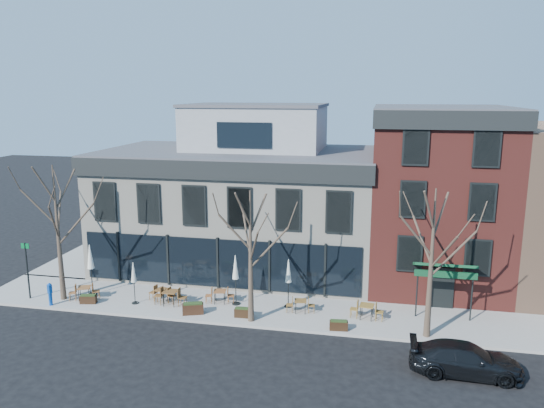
% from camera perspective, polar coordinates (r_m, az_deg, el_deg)
% --- Properties ---
extents(ground, '(120.00, 120.00, 0.00)m').
position_cam_1_polar(ground, '(33.12, -5.74, -9.42)').
color(ground, black).
rests_on(ground, ground).
extents(sidewalk_front, '(33.50, 4.70, 0.15)m').
position_cam_1_polar(sidewalk_front, '(30.39, -0.99, -11.25)').
color(sidewalk_front, gray).
rests_on(sidewalk_front, ground).
extents(sidewalk_side, '(4.50, 12.00, 0.15)m').
position_cam_1_polar(sidewalk_side, '(42.68, -17.91, -4.89)').
color(sidewalk_side, gray).
rests_on(sidewalk_side, ground).
extents(corner_building, '(18.39, 10.39, 11.10)m').
position_cam_1_polar(corner_building, '(36.43, -3.42, 0.37)').
color(corner_building, beige).
rests_on(corner_building, ground).
extents(red_brick_building, '(8.20, 11.78, 11.18)m').
position_cam_1_polar(red_brick_building, '(35.14, 17.34, 0.92)').
color(red_brick_building, maroon).
rests_on(red_brick_building, ground).
extents(tree_corner, '(3.93, 3.98, 7.92)m').
position_cam_1_polar(tree_corner, '(32.64, -22.02, -2.75)').
color(tree_corner, '#382B21').
rests_on(tree_corner, sidewalk_front).
extents(tree_mid, '(3.50, 3.55, 7.04)m').
position_cam_1_polar(tree_mid, '(27.54, -2.30, -5.51)').
color(tree_mid, '#382B21').
rests_on(tree_mid, sidewalk_front).
extents(tree_right, '(3.72, 3.77, 7.48)m').
position_cam_1_polar(tree_right, '(26.85, 16.79, -5.98)').
color(tree_right, '#382B21').
rests_on(tree_right, sidewalk_front).
extents(sign_pole, '(0.50, 0.10, 3.40)m').
position_cam_1_polar(sign_pole, '(34.13, -24.84, -6.17)').
color(sign_pole, black).
rests_on(sign_pole, sidewalk_front).
extents(parked_sedan, '(4.79, 2.00, 1.38)m').
position_cam_1_polar(parked_sedan, '(25.40, 20.10, -15.43)').
color(parked_sedan, black).
rests_on(parked_sedan, ground).
extents(call_box, '(0.28, 0.27, 1.35)m').
position_cam_1_polar(call_box, '(32.96, -22.77, -8.85)').
color(call_box, '#0C41A2').
rests_on(call_box, sidewalk_front).
extents(cafe_set_0, '(1.79, 1.07, 0.93)m').
position_cam_1_polar(cafe_set_0, '(33.21, -19.53, -8.87)').
color(cafe_set_0, brown).
rests_on(cafe_set_0, sidewalk_front).
extents(cafe_set_1, '(1.79, 0.82, 0.92)m').
position_cam_1_polar(cafe_set_1, '(31.70, -11.70, -9.43)').
color(cafe_set_1, brown).
rests_on(cafe_set_1, sidewalk_front).
extents(cafe_set_2, '(1.93, 0.78, 1.02)m').
position_cam_1_polar(cafe_set_2, '(31.12, -10.86, -9.70)').
color(cafe_set_2, brown).
rests_on(cafe_set_2, sidewalk_front).
extents(cafe_set_3, '(1.75, 0.80, 0.90)m').
position_cam_1_polar(cafe_set_3, '(31.02, -5.63, -9.73)').
color(cafe_set_3, brown).
rests_on(cafe_set_3, sidewalk_front).
extents(cafe_set_4, '(1.65, 0.73, 0.85)m').
position_cam_1_polar(cafe_set_4, '(29.69, 3.08, -10.77)').
color(cafe_set_4, brown).
rests_on(cafe_set_4, sidewalk_front).
extents(cafe_set_5, '(1.85, 0.81, 0.96)m').
position_cam_1_polar(cafe_set_5, '(29.29, 10.14, -11.16)').
color(cafe_set_5, brown).
rests_on(cafe_set_5, sidewalk_front).
extents(umbrella_0, '(0.50, 0.50, 3.10)m').
position_cam_1_polar(umbrella_0, '(33.30, -18.96, -5.66)').
color(umbrella_0, black).
rests_on(umbrella_0, sidewalk_front).
extents(umbrella_1, '(0.40, 0.40, 2.47)m').
position_cam_1_polar(umbrella_1, '(31.33, -14.67, -7.35)').
color(umbrella_1, black).
rests_on(umbrella_1, sidewalk_front).
extents(umbrella_2, '(0.47, 0.47, 2.93)m').
position_cam_1_polar(umbrella_2, '(30.19, -3.95, -7.08)').
color(umbrella_2, black).
rests_on(umbrella_2, sidewalk_front).
extents(umbrella_3, '(0.45, 0.45, 2.81)m').
position_cam_1_polar(umbrella_3, '(29.81, 1.78, -7.48)').
color(umbrella_3, black).
rests_on(umbrella_3, sidewalk_front).
extents(planter_0, '(0.97, 0.54, 0.51)m').
position_cam_1_polar(planter_0, '(32.64, -19.15, -9.63)').
color(planter_0, black).
rests_on(planter_0, sidewalk_front).
extents(planter_1, '(1.23, 0.82, 0.64)m').
position_cam_1_polar(planter_1, '(29.82, -8.50, -11.04)').
color(planter_1, black).
rests_on(planter_1, sidewalk_front).
extents(planter_2, '(0.96, 0.41, 0.53)m').
position_cam_1_polar(planter_2, '(29.18, -3.10, -11.56)').
color(planter_2, black).
rests_on(planter_2, sidewalk_front).
extents(planter_3, '(0.96, 0.47, 0.52)m').
position_cam_1_polar(planter_3, '(27.92, 7.19, -12.80)').
color(planter_3, black).
rests_on(planter_3, sidewalk_front).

